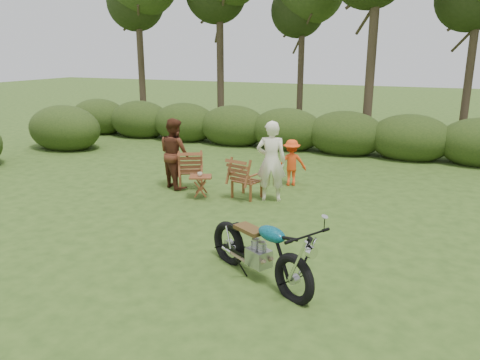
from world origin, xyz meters
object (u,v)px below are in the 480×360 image
at_px(motorcycle, 258,278).
at_px(adult_b, 176,187).
at_px(lawn_chair_left, 191,187).
at_px(cup, 200,174).
at_px(side_table, 201,187).
at_px(lawn_chair_right, 247,197).
at_px(adult_a, 270,200).
at_px(child, 291,185).

height_order(motorcycle, adult_b, adult_b).
height_order(motorcycle, lawn_chair_left, motorcycle).
bearing_deg(cup, side_table, 68.42).
xyz_separation_m(lawn_chair_right, adult_a, (0.57, 0.01, 0.00)).
bearing_deg(lawn_chair_right, lawn_chair_left, 6.11).
relative_size(side_table, adult_a, 0.29).
bearing_deg(adult_a, lawn_chair_right, -16.11).
height_order(motorcycle, lawn_chair_right, motorcycle).
relative_size(motorcycle, lawn_chair_left, 2.18).
distance_m(side_table, child, 2.44).
bearing_deg(adult_b, lawn_chair_right, -153.76).
height_order(lawn_chair_right, side_table, side_table).
distance_m(adult_b, child, 2.87).
relative_size(lawn_chair_right, cup, 8.35).
bearing_deg(child, motorcycle, 76.16).
height_order(side_table, adult_b, adult_b).
xyz_separation_m(adult_b, child, (2.57, 1.28, 0.00)).
xyz_separation_m(motorcycle, adult_b, (-3.61, 3.70, 0.00)).
xyz_separation_m(side_table, adult_b, (-1.00, 0.56, -0.26)).
bearing_deg(lawn_chair_left, cup, 103.49).
height_order(motorcycle, child, motorcycle).
distance_m(motorcycle, cup, 4.12).
bearing_deg(lawn_chair_right, cup, 39.93).
bearing_deg(side_table, adult_b, 150.63).
relative_size(lawn_chair_left, adult_a, 0.53).
bearing_deg(lawn_chair_left, lawn_chair_right, 143.78).
distance_m(lawn_chair_left, side_table, 0.95).
bearing_deg(child, lawn_chair_right, 39.86).
height_order(adult_b, child, adult_b).
relative_size(side_table, adult_b, 0.31).
xyz_separation_m(lawn_chair_left, side_table, (0.62, -0.66, 0.26)).
distance_m(motorcycle, lawn_chair_left, 5.00).
xyz_separation_m(adult_a, adult_b, (-2.52, 0.09, 0.00)).
bearing_deg(lawn_chair_right, child, -101.09).
height_order(lawn_chair_left, adult_b, adult_b).
relative_size(adult_b, child, 1.48).
distance_m(motorcycle, adult_a, 3.77).
xyz_separation_m(motorcycle, side_table, (-2.62, 3.14, 0.26)).
bearing_deg(cup, lawn_chair_left, 132.41).
distance_m(lawn_chair_right, child, 1.51).
bearing_deg(adult_b, adult_a, -152.92).
height_order(adult_a, adult_b, adult_a).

